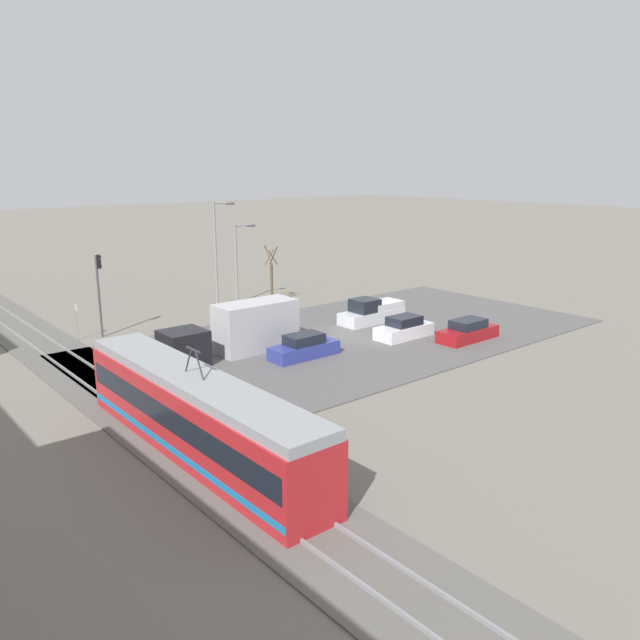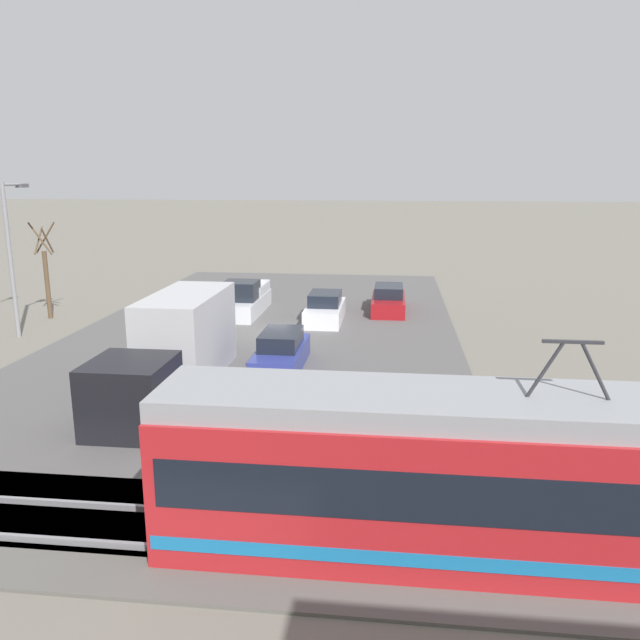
{
  "view_description": "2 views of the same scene",
  "coord_description": "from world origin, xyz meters",
  "px_view_note": "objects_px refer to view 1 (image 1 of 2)",
  "views": [
    {
      "loc": [
        -31.24,
        28.92,
        11.77
      ],
      "look_at": [
        -3.12,
        5.4,
        2.7
      ],
      "focal_mm": 35.0,
      "sensor_mm": 36.0,
      "label": 1
    },
    {
      "loc": [
        -6.06,
        28.92,
        7.56
      ],
      "look_at": [
        -3.37,
        5.94,
        2.15
      ],
      "focal_mm": 35.0,
      "sensor_mm": 36.0,
      "label": 2
    }
  ],
  "objects_px": {
    "box_truck": "(239,331)",
    "sedan_car_2": "(468,331)",
    "pickup_truck": "(371,313)",
    "street_tree": "(272,278)",
    "light_rail_tram": "(197,415)",
    "sedan_car_0": "(304,348)",
    "no_parking_sign": "(76,319)",
    "sedan_car_1": "(404,329)",
    "traffic_light_pole": "(99,285)",
    "street_lamp_near_crossing": "(217,250)",
    "street_lamp_mid_block": "(238,262)"
  },
  "relations": [
    {
      "from": "sedan_car_1",
      "to": "sedan_car_0",
      "type": "bearing_deg",
      "value": 84.17
    },
    {
      "from": "light_rail_tram",
      "to": "no_parking_sign",
      "type": "relative_size",
      "value": 6.3
    },
    {
      "from": "street_lamp_near_crossing",
      "to": "traffic_light_pole",
      "type": "bearing_deg",
      "value": 98.42
    },
    {
      "from": "pickup_truck",
      "to": "sedan_car_0",
      "type": "relative_size",
      "value": 1.19
    },
    {
      "from": "sedan_car_0",
      "to": "no_parking_sign",
      "type": "bearing_deg",
      "value": 35.04
    },
    {
      "from": "traffic_light_pole",
      "to": "street_lamp_mid_block",
      "type": "distance_m",
      "value": 11.6
    },
    {
      "from": "sedan_car_2",
      "to": "street_lamp_mid_block",
      "type": "distance_m",
      "value": 19.29
    },
    {
      "from": "light_rail_tram",
      "to": "pickup_truck",
      "type": "relative_size",
      "value": 2.9
    },
    {
      "from": "light_rail_tram",
      "to": "sedan_car_0",
      "type": "relative_size",
      "value": 3.46
    },
    {
      "from": "light_rail_tram",
      "to": "traffic_light_pole",
      "type": "distance_m",
      "value": 21.26
    },
    {
      "from": "light_rail_tram",
      "to": "street_tree",
      "type": "distance_m",
      "value": 29.0
    },
    {
      "from": "sedan_car_0",
      "to": "sedan_car_2",
      "type": "height_order",
      "value": "sedan_car_0"
    },
    {
      "from": "box_truck",
      "to": "no_parking_sign",
      "type": "relative_size",
      "value": 3.65
    },
    {
      "from": "sedan_car_2",
      "to": "traffic_light_pole",
      "type": "distance_m",
      "value": 25.82
    },
    {
      "from": "sedan_car_2",
      "to": "street_lamp_near_crossing",
      "type": "height_order",
      "value": "street_lamp_near_crossing"
    },
    {
      "from": "street_lamp_near_crossing",
      "to": "street_lamp_mid_block",
      "type": "xyz_separation_m",
      "value": [
        -1.35,
        -1.11,
        -0.91
      ]
    },
    {
      "from": "pickup_truck",
      "to": "sedan_car_2",
      "type": "height_order",
      "value": "pickup_truck"
    },
    {
      "from": "light_rail_tram",
      "to": "sedan_car_1",
      "type": "height_order",
      "value": "light_rail_tram"
    },
    {
      "from": "sedan_car_0",
      "to": "no_parking_sign",
      "type": "distance_m",
      "value": 16.44
    },
    {
      "from": "street_lamp_near_crossing",
      "to": "street_lamp_mid_block",
      "type": "bearing_deg",
      "value": -140.37
    },
    {
      "from": "box_truck",
      "to": "sedan_car_1",
      "type": "relative_size",
      "value": 2.1
    },
    {
      "from": "light_rail_tram",
      "to": "sedan_car_0",
      "type": "height_order",
      "value": "light_rail_tram"
    },
    {
      "from": "box_truck",
      "to": "traffic_light_pole",
      "type": "distance_m",
      "value": 11.3
    },
    {
      "from": "sedan_car_1",
      "to": "no_parking_sign",
      "type": "bearing_deg",
      "value": 51.1
    },
    {
      "from": "sedan_car_0",
      "to": "sedan_car_1",
      "type": "xyz_separation_m",
      "value": [
        -0.85,
        -8.28,
        0.01
      ]
    },
    {
      "from": "street_lamp_near_crossing",
      "to": "pickup_truck",
      "type": "bearing_deg",
      "value": -147.98
    },
    {
      "from": "light_rail_tram",
      "to": "box_truck",
      "type": "xyz_separation_m",
      "value": [
        10.96,
        -9.15,
        -0.17
      ]
    },
    {
      "from": "sedan_car_1",
      "to": "street_lamp_near_crossing",
      "type": "relative_size",
      "value": 0.49
    },
    {
      "from": "light_rail_tram",
      "to": "sedan_car_2",
      "type": "xyz_separation_m",
      "value": [
        3.51,
        -22.95,
        -1.04
      ]
    },
    {
      "from": "sedan_car_1",
      "to": "no_parking_sign",
      "type": "xyz_separation_m",
      "value": [
        14.29,
        17.71,
        0.82
      ]
    },
    {
      "from": "sedan_car_0",
      "to": "street_lamp_mid_block",
      "type": "distance_m",
      "value": 14.35
    },
    {
      "from": "box_truck",
      "to": "street_lamp_near_crossing",
      "type": "relative_size",
      "value": 1.02
    },
    {
      "from": "pickup_truck",
      "to": "traffic_light_pole",
      "type": "height_order",
      "value": "traffic_light_pole"
    },
    {
      "from": "pickup_truck",
      "to": "traffic_light_pole",
      "type": "bearing_deg",
      "value": 61.56
    },
    {
      "from": "pickup_truck",
      "to": "sedan_car_0",
      "type": "bearing_deg",
      "value": 111.62
    },
    {
      "from": "sedan_car_1",
      "to": "no_parking_sign",
      "type": "height_order",
      "value": "no_parking_sign"
    },
    {
      "from": "traffic_light_pole",
      "to": "street_lamp_near_crossing",
      "type": "bearing_deg",
      "value": -81.58
    },
    {
      "from": "sedan_car_0",
      "to": "street_lamp_near_crossing",
      "type": "xyz_separation_m",
      "value": [
        14.71,
        -2.72,
        4.44
      ]
    },
    {
      "from": "sedan_car_2",
      "to": "sedan_car_1",
      "type": "bearing_deg",
      "value": -138.41
    },
    {
      "from": "traffic_light_pole",
      "to": "no_parking_sign",
      "type": "distance_m",
      "value": 2.79
    },
    {
      "from": "sedan_car_2",
      "to": "street_tree",
      "type": "height_order",
      "value": "street_tree"
    },
    {
      "from": "traffic_light_pole",
      "to": "pickup_truck",
      "type": "bearing_deg",
      "value": -118.44
    },
    {
      "from": "box_truck",
      "to": "sedan_car_1",
      "type": "bearing_deg",
      "value": -111.01
    },
    {
      "from": "sedan_car_0",
      "to": "traffic_light_pole",
      "type": "relative_size",
      "value": 0.79
    },
    {
      "from": "pickup_truck",
      "to": "street_tree",
      "type": "distance_m",
      "value": 10.52
    },
    {
      "from": "sedan_car_1",
      "to": "traffic_light_pole",
      "type": "bearing_deg",
      "value": 48.87
    },
    {
      "from": "sedan_car_2",
      "to": "street_tree",
      "type": "relative_size",
      "value": 0.93
    },
    {
      "from": "box_truck",
      "to": "sedan_car_2",
      "type": "xyz_separation_m",
      "value": [
        -7.45,
        -13.8,
        -0.87
      ]
    },
    {
      "from": "sedan_car_0",
      "to": "pickup_truck",
      "type": "bearing_deg",
      "value": -68.38
    },
    {
      "from": "pickup_truck",
      "to": "sedan_car_1",
      "type": "xyz_separation_m",
      "value": [
        -4.63,
        1.27,
        -0.09
      ]
    }
  ]
}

